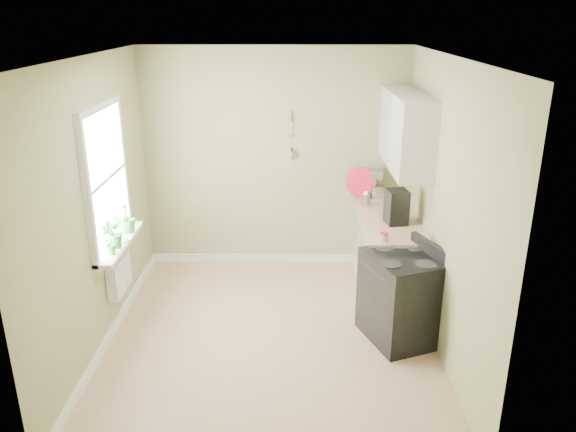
{
  "coord_description": "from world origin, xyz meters",
  "views": [
    {
      "loc": [
        0.21,
        -4.85,
        3.06
      ],
      "look_at": [
        0.17,
        0.55,
        1.08
      ],
      "focal_mm": 35.0,
      "sensor_mm": 36.0,
      "label": 1
    }
  ],
  "objects_px": {
    "kettle": "(366,198)",
    "coffee_maker": "(396,208)",
    "stove": "(402,297)",
    "stand_mixer": "(377,184)"
  },
  "relations": [
    {
      "from": "kettle",
      "to": "coffee_maker",
      "type": "height_order",
      "value": "coffee_maker"
    },
    {
      "from": "stove",
      "to": "kettle",
      "type": "distance_m",
      "value": 1.51
    },
    {
      "from": "kettle",
      "to": "coffee_maker",
      "type": "relative_size",
      "value": 0.5
    },
    {
      "from": "stand_mixer",
      "to": "kettle",
      "type": "relative_size",
      "value": 2.1
    },
    {
      "from": "stove",
      "to": "stand_mixer",
      "type": "relative_size",
      "value": 2.58
    },
    {
      "from": "kettle",
      "to": "stand_mixer",
      "type": "bearing_deg",
      "value": 63.88
    },
    {
      "from": "stove",
      "to": "coffee_maker",
      "type": "xyz_separation_m",
      "value": [
        0.04,
        0.8,
        0.64
      ]
    },
    {
      "from": "stove",
      "to": "kettle",
      "type": "bearing_deg",
      "value": 98.29
    },
    {
      "from": "kettle",
      "to": "coffee_maker",
      "type": "bearing_deg",
      "value": -67.15
    },
    {
      "from": "stove",
      "to": "stand_mixer",
      "type": "height_order",
      "value": "stand_mixer"
    }
  ]
}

